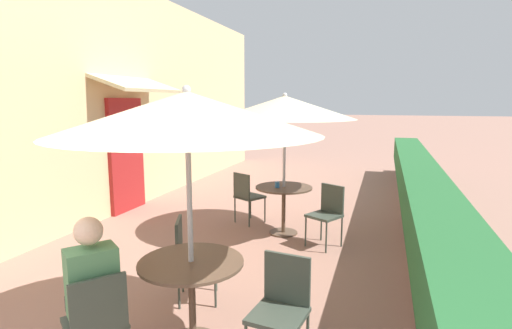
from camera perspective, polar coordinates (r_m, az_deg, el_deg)
cafe_facade_wall at (r=8.22m, az=-17.29°, el=8.95°), size 0.98×12.18×4.20m
planter_hedge at (r=6.96m, az=22.29°, el=-4.17°), size 0.60×11.18×1.01m
patio_table_near at (r=3.50m, az=-9.18°, el=-16.11°), size 0.87×0.87×0.74m
patio_umbrella_near at (r=3.17m, az=-9.82°, el=7.16°), size 2.13×2.13×2.17m
cafe_chair_near_left at (r=3.24m, az=-21.81°, el=-19.89°), size 0.56×0.56×0.87m
seated_patron_near_left at (r=3.26m, az=-22.46°, el=-16.37°), size 0.51×0.50×1.25m
cafe_chair_near_right at (r=3.25m, az=3.70°, el=-19.10°), size 0.45×0.45×0.87m
cafe_chair_near_back at (r=4.23m, az=-9.39°, el=-12.28°), size 0.52×0.52×0.87m
patio_table_mid at (r=6.19m, az=3.98°, el=-4.78°), size 0.87×0.87×0.74m
patio_umbrella_mid at (r=6.01m, az=4.13°, el=8.12°), size 2.13×2.13×2.17m
cafe_chair_mid_left at (r=6.69m, az=-1.37°, el=-4.17°), size 0.54×0.54×0.87m
cafe_chair_mid_right at (r=5.78m, az=10.18°, el=-6.44°), size 0.54×0.54×0.87m
coffee_cup_mid at (r=6.08m, az=3.04°, el=-2.89°), size 0.07×0.07×0.09m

